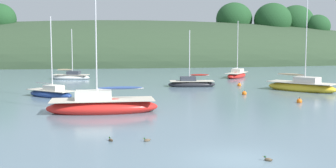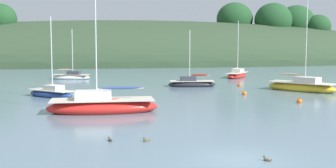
{
  "view_description": "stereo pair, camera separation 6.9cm",
  "coord_description": "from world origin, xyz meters",
  "px_view_note": "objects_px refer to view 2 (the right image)",
  "views": [
    {
      "loc": [
        -5.67,
        -17.41,
        5.03
      ],
      "look_at": [
        0.0,
        20.0,
        1.2
      ],
      "focal_mm": 46.9,
      "sensor_mm": 36.0,
      "label": 1
    },
    {
      "loc": [
        -5.6,
        -17.42,
        5.03
      ],
      "look_at": [
        0.0,
        20.0,
        1.2
      ],
      "focal_mm": 46.9,
      "sensor_mm": 36.0,
      "label": 2
    }
  ],
  "objects_px": {
    "duck_lead": "(110,140)",
    "sailboat_cream_ketch": "(102,106)",
    "sailboat_red_portside": "(192,83)",
    "mooring_buoy_outer": "(299,101)",
    "sailboat_grey_yawl": "(302,87)",
    "sailboat_orange_cutter": "(51,93)",
    "mooring_buoy_channel": "(239,85)",
    "duck_lone_right": "(146,140)",
    "mooring_buoy_inner": "(244,93)",
    "duck_lone_left": "(267,160)",
    "sailboat_white_near": "(71,77)",
    "sailboat_teal_outer": "(237,75)"
  },
  "relations": [
    {
      "from": "sailboat_orange_cutter",
      "to": "sailboat_white_near",
      "type": "height_order",
      "value": "sailboat_orange_cutter"
    },
    {
      "from": "sailboat_teal_outer",
      "to": "mooring_buoy_inner",
      "type": "height_order",
      "value": "sailboat_teal_outer"
    },
    {
      "from": "sailboat_teal_outer",
      "to": "sailboat_cream_ketch",
      "type": "xyz_separation_m",
      "value": [
        -17.85,
        -25.85,
        0.11
      ]
    },
    {
      "from": "duck_lead",
      "to": "sailboat_orange_cutter",
      "type": "bearing_deg",
      "value": 105.18
    },
    {
      "from": "sailboat_red_portside",
      "to": "mooring_buoy_inner",
      "type": "distance_m",
      "value": 8.4
    },
    {
      "from": "sailboat_cream_ketch",
      "to": "duck_lone_right",
      "type": "distance_m",
      "value": 9.41
    },
    {
      "from": "duck_lone_right",
      "to": "sailboat_cream_ketch",
      "type": "bearing_deg",
      "value": 103.5
    },
    {
      "from": "sailboat_white_near",
      "to": "duck_lead",
      "type": "height_order",
      "value": "sailboat_white_near"
    },
    {
      "from": "sailboat_teal_outer",
      "to": "sailboat_red_portside",
      "type": "height_order",
      "value": "sailboat_teal_outer"
    },
    {
      "from": "duck_lone_left",
      "to": "duck_lone_right",
      "type": "xyz_separation_m",
      "value": [
        -4.64,
        4.29,
        0.0
      ]
    },
    {
      "from": "sailboat_grey_yawl",
      "to": "duck_lone_left",
      "type": "bearing_deg",
      "value": -118.41
    },
    {
      "from": "mooring_buoy_outer",
      "to": "duck_lone_left",
      "type": "relative_size",
      "value": 1.44
    },
    {
      "from": "sailboat_red_portside",
      "to": "mooring_buoy_outer",
      "type": "xyz_separation_m",
      "value": [
        6.07,
        -13.33,
        -0.21
      ]
    },
    {
      "from": "sailboat_teal_outer",
      "to": "sailboat_cream_ketch",
      "type": "height_order",
      "value": "sailboat_cream_ketch"
    },
    {
      "from": "sailboat_white_near",
      "to": "sailboat_cream_ketch",
      "type": "height_order",
      "value": "sailboat_cream_ketch"
    },
    {
      "from": "sailboat_orange_cutter",
      "to": "mooring_buoy_inner",
      "type": "distance_m",
      "value": 17.43
    },
    {
      "from": "duck_lone_right",
      "to": "mooring_buoy_channel",
      "type": "bearing_deg",
      "value": 62.69
    },
    {
      "from": "sailboat_grey_yawl",
      "to": "sailboat_white_near",
      "type": "bearing_deg",
      "value": 144.82
    },
    {
      "from": "sailboat_orange_cutter",
      "to": "mooring_buoy_channel",
      "type": "distance_m",
      "value": 20.21
    },
    {
      "from": "sailboat_white_near",
      "to": "mooring_buoy_channel",
      "type": "xyz_separation_m",
      "value": [
        18.67,
        -11.29,
        -0.21
      ]
    },
    {
      "from": "mooring_buoy_inner",
      "to": "duck_lone_left",
      "type": "relative_size",
      "value": 1.44
    },
    {
      "from": "sailboat_grey_yawl",
      "to": "duck_lone_left",
      "type": "height_order",
      "value": "sailboat_grey_yawl"
    },
    {
      "from": "sailboat_white_near",
      "to": "sailboat_cream_ketch",
      "type": "relative_size",
      "value": 0.72
    },
    {
      "from": "sailboat_cream_ketch",
      "to": "mooring_buoy_channel",
      "type": "relative_size",
      "value": 16.89
    },
    {
      "from": "duck_lone_right",
      "to": "duck_lead",
      "type": "bearing_deg",
      "value": 170.07
    },
    {
      "from": "sailboat_white_near",
      "to": "mooring_buoy_outer",
      "type": "distance_m",
      "value": 31.11
    },
    {
      "from": "sailboat_red_portside",
      "to": "duck_lone_left",
      "type": "height_order",
      "value": "sailboat_red_portside"
    },
    {
      "from": "sailboat_red_portside",
      "to": "sailboat_cream_ketch",
      "type": "height_order",
      "value": "sailboat_cream_ketch"
    },
    {
      "from": "duck_lead",
      "to": "duck_lone_right",
      "type": "bearing_deg",
      "value": -9.93
    },
    {
      "from": "sailboat_orange_cutter",
      "to": "duck_lone_right",
      "type": "distance_m",
      "value": 19.45
    },
    {
      "from": "sailboat_white_near",
      "to": "duck_lone_left",
      "type": "distance_m",
      "value": 41.39
    },
    {
      "from": "sailboat_grey_yawl",
      "to": "sailboat_cream_ketch",
      "type": "height_order",
      "value": "sailboat_grey_yawl"
    },
    {
      "from": "sailboat_orange_cutter",
      "to": "duck_lone_right",
      "type": "relative_size",
      "value": 17.48
    },
    {
      "from": "mooring_buoy_inner",
      "to": "duck_lone_left",
      "type": "bearing_deg",
      "value": -105.92
    },
    {
      "from": "sailboat_teal_outer",
      "to": "sailboat_white_near",
      "type": "relative_size",
      "value": 1.17
    },
    {
      "from": "duck_lead",
      "to": "sailboat_cream_ketch",
      "type": "bearing_deg",
      "value": 92.68
    },
    {
      "from": "sailboat_orange_cutter",
      "to": "sailboat_white_near",
      "type": "distance_m",
      "value": 17.42
    },
    {
      "from": "mooring_buoy_channel",
      "to": "mooring_buoy_inner",
      "type": "xyz_separation_m",
      "value": [
        -1.87,
        -7.3,
        0.0
      ]
    },
    {
      "from": "sailboat_grey_yawl",
      "to": "mooring_buoy_outer",
      "type": "xyz_separation_m",
      "value": [
        -3.89,
        -7.72,
        -0.31
      ]
    },
    {
      "from": "mooring_buoy_outer",
      "to": "mooring_buoy_inner",
      "type": "height_order",
      "value": "same"
    },
    {
      "from": "sailboat_orange_cutter",
      "to": "duck_lone_right",
      "type": "xyz_separation_m",
      "value": [
        6.66,
        -18.28,
        -0.27
      ]
    },
    {
      "from": "sailboat_grey_yawl",
      "to": "duck_lead",
      "type": "relative_size",
      "value": 24.08
    },
    {
      "from": "sailboat_red_portside",
      "to": "duck_lone_left",
      "type": "bearing_deg",
      "value": -95.39
    },
    {
      "from": "sailboat_red_portside",
      "to": "mooring_buoy_outer",
      "type": "distance_m",
      "value": 14.65
    },
    {
      "from": "duck_lone_left",
      "to": "duck_lead",
      "type": "relative_size",
      "value": 0.91
    },
    {
      "from": "sailboat_grey_yawl",
      "to": "mooring_buoy_channel",
      "type": "bearing_deg",
      "value": 132.25
    },
    {
      "from": "sailboat_white_near",
      "to": "sailboat_cream_ketch",
      "type": "bearing_deg",
      "value": -81.69
    },
    {
      "from": "sailboat_red_portside",
      "to": "mooring_buoy_channel",
      "type": "relative_size",
      "value": 11.53
    },
    {
      "from": "sailboat_cream_ketch",
      "to": "mooring_buoy_outer",
      "type": "xyz_separation_m",
      "value": [
        15.64,
        2.33,
        -0.33
      ]
    },
    {
      "from": "sailboat_grey_yawl",
      "to": "duck_lone_right",
      "type": "relative_size",
      "value": 23.97
    }
  ]
}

